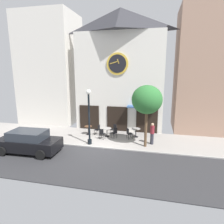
{
  "coord_description": "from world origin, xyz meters",
  "views": [
    {
      "loc": [
        3.98,
        -12.85,
        5.58
      ],
      "look_at": [
        0.57,
        2.22,
        2.26
      ],
      "focal_mm": 31.19,
      "sensor_mm": 36.0,
      "label": 1
    }
  ],
  "objects_px": {
    "cafe_chair_mid_row": "(98,129)",
    "pedestrian_maroon": "(152,133)",
    "cafe_chair_facing_street": "(129,133)",
    "cafe_table_near_door": "(88,129)",
    "parked_car_black": "(29,142)",
    "cafe_table_near_curb": "(136,131)",
    "cafe_table_center_right": "(107,130)",
    "cafe_chair_by_entrance": "(114,128)",
    "cafe_chair_corner": "(115,132)",
    "street_tree": "(147,100)",
    "street_lamp": "(89,117)",
    "cafe_chair_left_end": "(102,133)"
  },
  "relations": [
    {
      "from": "cafe_chair_mid_row",
      "to": "pedestrian_maroon",
      "type": "height_order",
      "value": "pedestrian_maroon"
    },
    {
      "from": "cafe_chair_facing_street",
      "to": "pedestrian_maroon",
      "type": "relative_size",
      "value": 0.54
    },
    {
      "from": "cafe_table_near_door",
      "to": "parked_car_black",
      "type": "bearing_deg",
      "value": -121.05
    },
    {
      "from": "cafe_table_near_curb",
      "to": "cafe_table_near_door",
      "type": "bearing_deg",
      "value": -176.42
    },
    {
      "from": "cafe_chair_mid_row",
      "to": "pedestrian_maroon",
      "type": "distance_m",
      "value": 4.86
    },
    {
      "from": "cafe_table_center_right",
      "to": "cafe_chair_by_entrance",
      "type": "bearing_deg",
      "value": 57.6
    },
    {
      "from": "cafe_table_near_door",
      "to": "cafe_chair_by_entrance",
      "type": "height_order",
      "value": "cafe_chair_by_entrance"
    },
    {
      "from": "cafe_table_center_right",
      "to": "cafe_chair_facing_street",
      "type": "distance_m",
      "value": 1.91
    },
    {
      "from": "cafe_table_near_door",
      "to": "cafe_chair_corner",
      "type": "relative_size",
      "value": 0.85
    },
    {
      "from": "cafe_table_center_right",
      "to": "street_tree",
      "type": "bearing_deg",
      "value": -24.87
    },
    {
      "from": "cafe_chair_by_entrance",
      "to": "cafe_table_near_curb",
      "type": "bearing_deg",
      "value": -9.61
    },
    {
      "from": "cafe_chair_by_entrance",
      "to": "cafe_chair_corner",
      "type": "relative_size",
      "value": 1.0
    },
    {
      "from": "cafe_table_near_curb",
      "to": "cafe_chair_by_entrance",
      "type": "relative_size",
      "value": 0.83
    },
    {
      "from": "street_tree",
      "to": "cafe_table_center_right",
      "type": "xyz_separation_m",
      "value": [
        -3.34,
        1.55,
        -2.97
      ]
    },
    {
      "from": "street_lamp",
      "to": "cafe_chair_by_entrance",
      "type": "distance_m",
      "value": 3.45
    },
    {
      "from": "cafe_chair_by_entrance",
      "to": "cafe_chair_mid_row",
      "type": "bearing_deg",
      "value": -160.0
    },
    {
      "from": "cafe_table_near_curb",
      "to": "cafe_chair_mid_row",
      "type": "distance_m",
      "value": 3.32
    },
    {
      "from": "street_tree",
      "to": "parked_car_black",
      "type": "distance_m",
      "value": 8.75
    },
    {
      "from": "cafe_table_near_door",
      "to": "pedestrian_maroon",
      "type": "bearing_deg",
      "value": -11.2
    },
    {
      "from": "cafe_table_near_door",
      "to": "cafe_chair_facing_street",
      "type": "height_order",
      "value": "cafe_chair_facing_street"
    },
    {
      "from": "cafe_chair_corner",
      "to": "pedestrian_maroon",
      "type": "distance_m",
      "value": 3.16
    },
    {
      "from": "cafe_table_center_right",
      "to": "pedestrian_maroon",
      "type": "bearing_deg",
      "value": -14.1
    },
    {
      "from": "street_lamp",
      "to": "cafe_table_near_curb",
      "type": "relative_size",
      "value": 5.63
    },
    {
      "from": "pedestrian_maroon",
      "to": "cafe_table_near_door",
      "type": "bearing_deg",
      "value": 168.8
    },
    {
      "from": "cafe_table_center_right",
      "to": "parked_car_black",
      "type": "relative_size",
      "value": 0.18
    },
    {
      "from": "cafe_table_center_right",
      "to": "cafe_chair_mid_row",
      "type": "bearing_deg",
      "value": 164.81
    },
    {
      "from": "cafe_table_near_curb",
      "to": "cafe_chair_mid_row",
      "type": "bearing_deg",
      "value": -177.21
    },
    {
      "from": "cafe_chair_left_end",
      "to": "pedestrian_maroon",
      "type": "xyz_separation_m",
      "value": [
        4.04,
        -0.18,
        0.33
      ]
    },
    {
      "from": "cafe_chair_by_entrance",
      "to": "cafe_chair_corner",
      "type": "xyz_separation_m",
      "value": [
        0.27,
        -1.03,
        0.0
      ]
    },
    {
      "from": "cafe_table_near_door",
      "to": "cafe_table_near_curb",
      "type": "distance_m",
      "value": 4.18
    },
    {
      "from": "street_lamp",
      "to": "cafe_chair_corner",
      "type": "relative_size",
      "value": 4.68
    },
    {
      "from": "street_lamp",
      "to": "cafe_chair_left_end",
      "type": "xyz_separation_m",
      "value": [
        0.63,
        1.22,
        -1.61
      ]
    },
    {
      "from": "pedestrian_maroon",
      "to": "street_lamp",
      "type": "bearing_deg",
      "value": -167.41
    },
    {
      "from": "street_tree",
      "to": "cafe_chair_left_end",
      "type": "distance_m",
      "value": 4.72
    },
    {
      "from": "street_lamp",
      "to": "cafe_chair_facing_street",
      "type": "height_order",
      "value": "street_lamp"
    },
    {
      "from": "cafe_table_near_curb",
      "to": "parked_car_black",
      "type": "height_order",
      "value": "parked_car_black"
    },
    {
      "from": "cafe_chair_facing_street",
      "to": "parked_car_black",
      "type": "height_order",
      "value": "parked_car_black"
    },
    {
      "from": "street_lamp",
      "to": "parked_car_black",
      "type": "bearing_deg",
      "value": -146.47
    },
    {
      "from": "parked_car_black",
      "to": "pedestrian_maroon",
      "type": "bearing_deg",
      "value": 22.5
    },
    {
      "from": "cafe_chair_facing_street",
      "to": "parked_car_black",
      "type": "distance_m",
      "value": 7.63
    },
    {
      "from": "cafe_table_center_right",
      "to": "cafe_chair_facing_street",
      "type": "relative_size",
      "value": 0.85
    },
    {
      "from": "parked_car_black",
      "to": "cafe_table_near_curb",
      "type": "bearing_deg",
      "value": 34.75
    },
    {
      "from": "cafe_table_near_curb",
      "to": "street_tree",
      "type": "bearing_deg",
      "value": -64.95
    },
    {
      "from": "cafe_chair_left_end",
      "to": "cafe_table_center_right",
      "type": "bearing_deg",
      "value": 72.76
    },
    {
      "from": "cafe_chair_by_entrance",
      "to": "parked_car_black",
      "type": "xyz_separation_m",
      "value": [
        -4.93,
        -5.12,
        0.23
      ]
    },
    {
      "from": "cafe_chair_facing_street",
      "to": "cafe_chair_corner",
      "type": "height_order",
      "value": "same"
    },
    {
      "from": "street_tree",
      "to": "cafe_chair_corner",
      "type": "xyz_separation_m",
      "value": [
        -2.61,
        1.25,
        -2.98
      ]
    },
    {
      "from": "cafe_chair_facing_street",
      "to": "cafe_chair_corner",
      "type": "bearing_deg",
      "value": -174.54
    },
    {
      "from": "cafe_table_near_curb",
      "to": "parked_car_black",
      "type": "relative_size",
      "value": 0.17
    },
    {
      "from": "cafe_chair_left_end",
      "to": "cafe_chair_by_entrance",
      "type": "bearing_deg",
      "value": 64.91
    }
  ]
}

